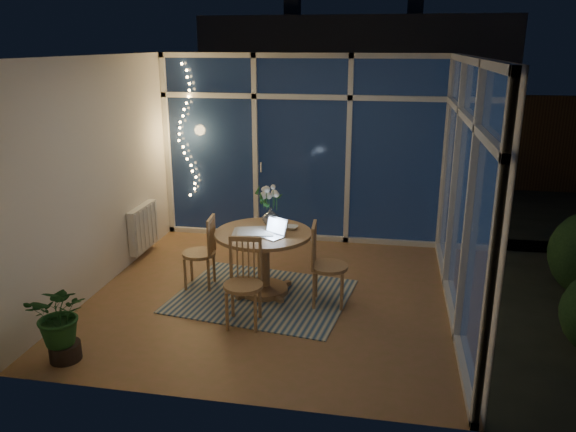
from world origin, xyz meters
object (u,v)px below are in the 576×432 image
object	(u,v)px
dining_table	(264,263)
laptop	(270,227)
potted_plant	(61,321)
flower_vase	(271,216)
chair_left	(199,252)
chair_front	(243,284)
chair_right	(329,265)

from	to	relation	value
dining_table	laptop	size ratio (longest dim) A/B	3.75
laptop	potted_plant	bearing A→B (deg)	-102.96
laptop	flower_vase	world-z (taller)	same
chair_left	laptop	world-z (taller)	laptop
chair_front	dining_table	bearing A→B (deg)	83.33
dining_table	chair_left	bearing A→B (deg)	177.46
dining_table	chair_right	world-z (taller)	chair_right
dining_table	chair_front	xyz separation A→B (m)	(-0.03, -0.77, 0.08)
dining_table	chair_front	world-z (taller)	chair_front
chair_front	flower_vase	size ratio (longest dim) A/B	4.27
chair_front	chair_right	bearing A→B (deg)	33.75
chair_left	laptop	distance (m)	0.98
dining_table	laptop	xyz separation A→B (m)	(0.11, -0.14, 0.47)
dining_table	flower_vase	distance (m)	0.54
flower_vase	dining_table	bearing A→B (deg)	-96.99
dining_table	chair_right	xyz separation A→B (m)	(0.75, -0.16, 0.10)
dining_table	chair_front	size ratio (longest dim) A/B	1.20
chair_right	chair_front	bearing A→B (deg)	124.46
chair_front	laptop	bearing A→B (deg)	73.12
flower_vase	chair_left	bearing A→B (deg)	-164.35
flower_vase	potted_plant	xyz separation A→B (m)	(-1.47, -1.96, -0.46)
laptop	chair_left	bearing A→B (deg)	-159.33
chair_right	flower_vase	xyz separation A→B (m)	(-0.72, 0.41, 0.37)
flower_vase	potted_plant	size ratio (longest dim) A/B	0.28
dining_table	flower_vase	world-z (taller)	flower_vase
chair_left	flower_vase	world-z (taller)	flower_vase
chair_left	chair_front	world-z (taller)	chair_front
chair_right	laptop	xyz separation A→B (m)	(-0.64, 0.02, 0.37)
chair_right	dining_table	bearing A→B (deg)	74.68
chair_left	flower_vase	distance (m)	0.93
dining_table	chair_left	xyz separation A→B (m)	(-0.77, 0.03, 0.07)
dining_table	chair_right	distance (m)	0.77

